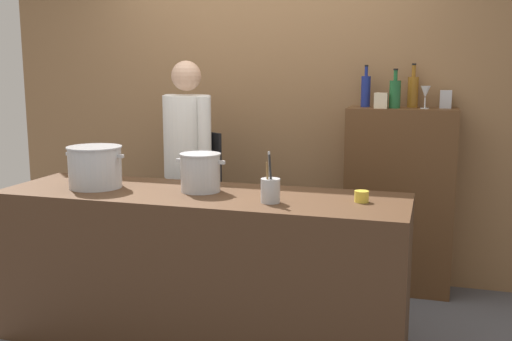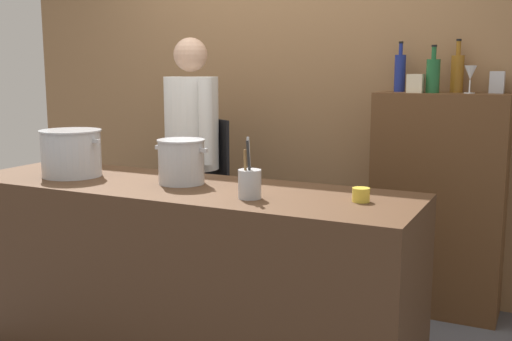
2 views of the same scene
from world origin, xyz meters
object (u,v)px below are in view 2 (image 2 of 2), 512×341
object	(u,v)px
wine_bottle_amber	(457,73)
spice_tin_cream	(416,83)
utensil_crock	(250,183)
chef	(193,149)
wine_bottle_cobalt	(400,72)
stockpot_small	(181,162)
wine_glass_tall	(470,74)
butter_jar	(361,195)
spice_tin_silver	(497,82)
stockpot_large	(71,153)
wine_bottle_green	(433,75)

from	to	relation	value
wine_bottle_amber	spice_tin_cream	size ratio (longest dim) A/B	2.88
utensil_crock	wine_bottle_amber	size ratio (longest dim) A/B	0.89
chef	wine_bottle_cobalt	xyz separation A→B (m)	(1.19, 0.46, 0.48)
stockpot_small	wine_glass_tall	world-z (taller)	wine_glass_tall
utensil_crock	butter_jar	distance (m)	0.49
spice_tin_cream	spice_tin_silver	distance (m)	0.45
butter_jar	wine_glass_tall	xyz separation A→B (m)	(0.29, 1.13, 0.51)
stockpot_large	stockpot_small	size ratio (longest dim) A/B	1.27
wine_bottle_green	spice_tin_silver	xyz separation A→B (m)	(0.34, 0.11, -0.04)
wine_bottle_amber	wine_bottle_cobalt	xyz separation A→B (m)	(-0.33, -0.04, 0.00)
chef	spice_tin_cream	world-z (taller)	chef
wine_bottle_amber	butter_jar	bearing A→B (deg)	-99.06
wine_bottle_amber	wine_glass_tall	xyz separation A→B (m)	(0.09, -0.11, -0.01)
stockpot_small	spice_tin_cream	size ratio (longest dim) A/B	2.81
wine_bottle_cobalt	spice_tin_cream	world-z (taller)	wine_bottle_cobalt
chef	wine_bottle_green	bearing A→B (deg)	-129.98
spice_tin_cream	stockpot_large	bearing A→B (deg)	-143.78
wine_bottle_green	wine_glass_tall	distance (m)	0.20
chef	wine_bottle_cobalt	bearing A→B (deg)	-123.76
utensil_crock	wine_bottle_cobalt	size ratio (longest dim) A/B	0.92
wine_bottle_amber	stockpot_small	bearing A→B (deg)	-132.58
butter_jar	wine_bottle_amber	distance (m)	1.36
butter_jar	wine_glass_tall	bearing A→B (deg)	75.84
wine_glass_tall	stockpot_small	bearing A→B (deg)	-137.42
wine_bottle_green	wine_bottle_amber	size ratio (longest dim) A/B	0.88
stockpot_small	utensil_crock	distance (m)	0.50
wine_bottle_amber	wine_glass_tall	distance (m)	0.14
utensil_crock	chef	bearing A→B (deg)	133.63
stockpot_small	wine_bottle_green	bearing A→B (deg)	47.45
utensil_crock	stockpot_large	bearing A→B (deg)	175.34
wine_bottle_amber	spice_tin_silver	world-z (taller)	wine_bottle_amber
utensil_crock	spice_tin_cream	size ratio (longest dim) A/B	2.57
wine_bottle_green	spice_tin_silver	bearing A→B (deg)	17.28
utensil_crock	wine_bottle_green	distance (m)	1.46
wine_bottle_cobalt	stockpot_large	bearing A→B (deg)	-138.84
stockpot_small	wine_bottle_green	distance (m)	1.56
wine_bottle_cobalt	butter_jar	bearing A→B (deg)	-83.90
wine_bottle_cobalt	spice_tin_silver	world-z (taller)	wine_bottle_cobalt
wine_bottle_cobalt	wine_glass_tall	distance (m)	0.42
utensil_crock	wine_glass_tall	distance (m)	1.56
wine_bottle_cobalt	spice_tin_cream	xyz separation A→B (m)	(0.12, -0.12, -0.06)
butter_jar	wine_bottle_amber	xyz separation A→B (m)	(0.20, 1.25, 0.52)
chef	spice_tin_silver	xyz separation A→B (m)	(1.74, 0.48, 0.43)
wine_bottle_cobalt	utensil_crock	bearing A→B (deg)	-103.91
chef	utensil_crock	xyz separation A→B (m)	(0.85, -0.90, 0.01)
wine_bottle_amber	spice_tin_silver	distance (m)	0.23
wine_bottle_cobalt	wine_bottle_amber	bearing A→B (deg)	6.74
stockpot_small	butter_jar	xyz separation A→B (m)	(0.93, -0.01, -0.08)
stockpot_small	chef	bearing A→B (deg)	117.98
stockpot_small	wine_bottle_cobalt	world-z (taller)	wine_bottle_cobalt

